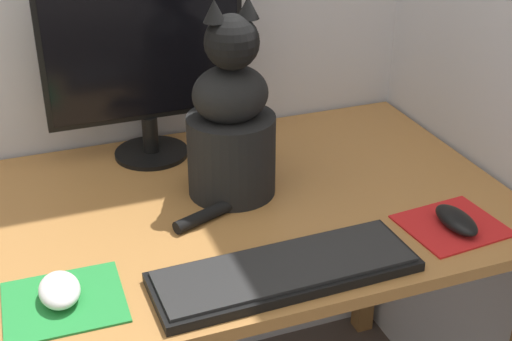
{
  "coord_description": "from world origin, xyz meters",
  "views": [
    {
      "loc": [
        -0.34,
        -1.2,
        1.48
      ],
      "look_at": [
        0.06,
        -0.11,
        0.87
      ],
      "focal_mm": 50.0,
      "sensor_mm": 36.0,
      "label": 1
    }
  ],
  "objects_px": {
    "monitor": "(144,55)",
    "computer_mouse_left": "(59,290)",
    "keyboard": "(285,271)",
    "cat": "(231,125)",
    "computer_mouse_right": "(456,220)"
  },
  "relations": [
    {
      "from": "computer_mouse_left",
      "to": "computer_mouse_right",
      "type": "xyz_separation_m",
      "value": [
        0.74,
        -0.04,
        -0.0
      ]
    },
    {
      "from": "keyboard",
      "to": "computer_mouse_right",
      "type": "height_order",
      "value": "computer_mouse_right"
    },
    {
      "from": "computer_mouse_left",
      "to": "computer_mouse_right",
      "type": "relative_size",
      "value": 0.86
    },
    {
      "from": "monitor",
      "to": "keyboard",
      "type": "xyz_separation_m",
      "value": [
        0.11,
        -0.55,
        -0.23
      ]
    },
    {
      "from": "monitor",
      "to": "computer_mouse_left",
      "type": "xyz_separation_m",
      "value": [
        -0.26,
        -0.48,
        -0.22
      ]
    },
    {
      "from": "computer_mouse_left",
      "to": "computer_mouse_right",
      "type": "bearing_deg",
      "value": -3.0
    },
    {
      "from": "monitor",
      "to": "computer_mouse_left",
      "type": "distance_m",
      "value": 0.59
    },
    {
      "from": "computer_mouse_left",
      "to": "cat",
      "type": "bearing_deg",
      "value": 32.96
    },
    {
      "from": "keyboard",
      "to": "computer_mouse_right",
      "type": "relative_size",
      "value": 4.11
    },
    {
      "from": "computer_mouse_left",
      "to": "cat",
      "type": "distance_m",
      "value": 0.48
    },
    {
      "from": "keyboard",
      "to": "cat",
      "type": "xyz_separation_m",
      "value": [
        0.01,
        0.31,
        0.14
      ]
    },
    {
      "from": "keyboard",
      "to": "computer_mouse_left",
      "type": "distance_m",
      "value": 0.38
    },
    {
      "from": "keyboard",
      "to": "cat",
      "type": "relative_size",
      "value": 1.14
    },
    {
      "from": "computer_mouse_right",
      "to": "cat",
      "type": "relative_size",
      "value": 0.28
    },
    {
      "from": "monitor",
      "to": "keyboard",
      "type": "bearing_deg",
      "value": -78.76
    }
  ]
}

